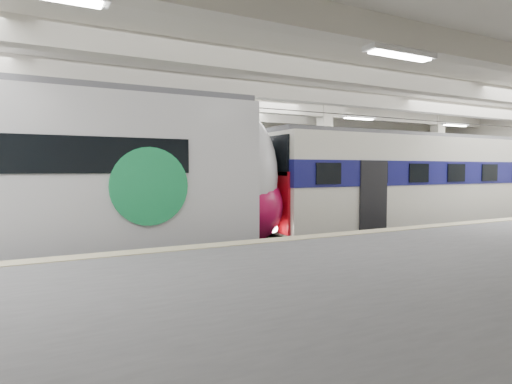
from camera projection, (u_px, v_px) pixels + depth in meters
station_hall at (282, 152)px, 11.83m from camera, size 36.00×24.00×5.75m
modern_emu at (33, 186)px, 10.56m from camera, size 15.19×3.13×4.83m
older_rer at (408, 185)px, 16.54m from camera, size 12.35×2.73×4.12m
far_train at (101, 184)px, 16.51m from camera, size 13.26×3.18×4.24m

